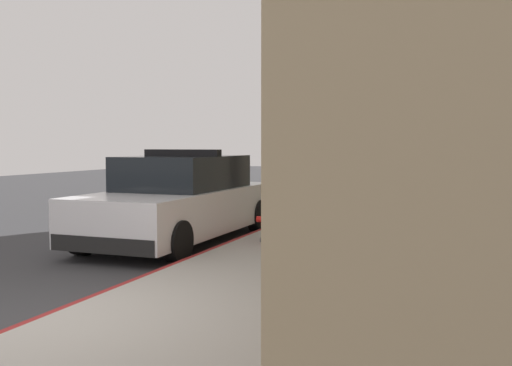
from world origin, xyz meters
name	(u,v)px	position (x,y,z in m)	size (l,w,h in m)	color
ground_plane	(164,211)	(-4.42, 10.00, -0.10)	(33.27, 60.00, 0.20)	#353538
sidewalk_pavement	(379,214)	(1.58, 10.00, 0.07)	(3.17, 60.00, 0.15)	#9E9991
curb_painted_edge	(314,211)	(-0.04, 10.00, 0.07)	(0.08, 60.00, 0.15)	maroon
police_cruiser	(181,201)	(-1.24, 5.08, 0.74)	(1.94, 4.84, 1.68)	white
parked_car_silver_ahead	(314,176)	(-1.22, 14.29, 0.74)	(1.94, 4.84, 1.56)	maroon
fire_hydrant	(269,221)	(0.58, 4.76, 0.50)	(0.44, 0.40, 0.76)	#4C4C51
street_tree	(350,66)	(1.01, 9.09, 3.57)	(3.28, 3.28, 5.08)	brown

